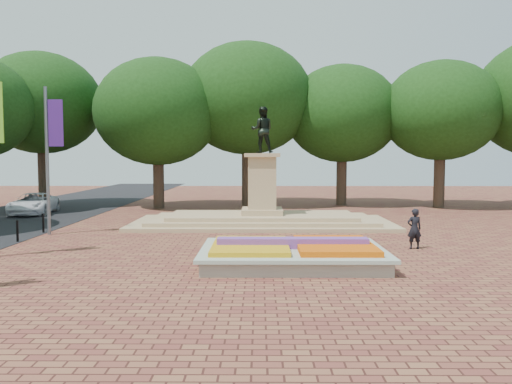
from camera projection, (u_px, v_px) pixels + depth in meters
ground at (263, 253)px, 19.27m from camera, size 90.00×90.00×0.00m
flower_bed at (293, 253)px, 17.24m from camera, size 6.30×4.30×0.91m
monument at (262, 209)px, 27.19m from camera, size 14.00×6.00×6.40m
tree_row_back at (293, 117)px, 36.74m from camera, size 44.80×8.80×10.43m
van at (33, 204)px, 32.35m from camera, size 2.94×5.18×1.36m
pedestrian at (414, 229)px, 20.05m from camera, size 0.64×0.46×1.64m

